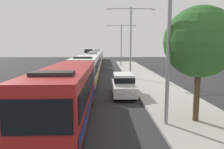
{
  "coord_description": "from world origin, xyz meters",
  "views": [
    {
      "loc": [
        0.89,
        -1.4,
        4.26
      ],
      "look_at": [
        1.49,
        18.47,
        1.59
      ],
      "focal_mm": 34.29,
      "sensor_mm": 36.0,
      "label": 1
    }
  ],
  "objects": [
    {
      "name": "bus_rear",
      "position": [
        -1.3,
        62.92,
        1.69
      ],
      "size": [
        2.58,
        11.92,
        3.21
      ],
      "color": "silver",
      "rests_on": "ground_plane"
    },
    {
      "name": "bus_lead",
      "position": [
        -1.3,
        10.55,
        1.69
      ],
      "size": [
        2.58,
        10.74,
        3.21
      ],
      "color": "maroon",
      "rests_on": "ground_plane"
    },
    {
      "name": "white_suv",
      "position": [
        2.4,
        16.55,
        1.03
      ],
      "size": [
        1.86,
        5.01,
        1.9
      ],
      "color": "white",
      "rests_on": "ground_plane"
    },
    {
      "name": "bus_middle",
      "position": [
        -1.3,
        36.1,
        1.69
      ],
      "size": [
        2.58,
        11.9,
        3.21
      ],
      "color": "silver",
      "rests_on": "ground_plane"
    },
    {
      "name": "streetlamp_near",
      "position": [
        4.1,
        9.46,
        5.14
      ],
      "size": [
        6.55,
        0.28,
        8.05
      ],
      "color": "gray",
      "rests_on": "sidewalk"
    },
    {
      "name": "streetlamp_far",
      "position": [
        4.1,
        42.52,
        5.29
      ],
      "size": [
        6.04,
        0.28,
        8.4
      ],
      "color": "gray",
      "rests_on": "sidewalk"
    },
    {
      "name": "bus_second_in_line",
      "position": [
        -1.3,
        22.74,
        1.69
      ],
      "size": [
        2.58,
        11.49,
        3.21
      ],
      "color": "silver",
      "rests_on": "ground_plane"
    },
    {
      "name": "roadside_tree",
      "position": [
        5.87,
        9.88,
        4.44
      ],
      "size": [
        3.78,
        3.78,
        6.2
      ],
      "color": "#4C3823",
      "rests_on": "sidewalk"
    },
    {
      "name": "bus_fourth_in_line",
      "position": [
        -1.3,
        49.7,
        1.69
      ],
      "size": [
        2.58,
        11.46,
        3.21
      ],
      "color": "silver",
      "rests_on": "ground_plane"
    },
    {
      "name": "box_truck_oncoming",
      "position": [
        -4.6,
        68.53,
        1.7
      ],
      "size": [
        2.35,
        7.03,
        3.15
      ],
      "color": "black",
      "rests_on": "ground_plane"
    },
    {
      "name": "streetlamp_mid",
      "position": [
        4.1,
        25.99,
        5.57
      ],
      "size": [
        6.11,
        0.28,
        8.91
      ],
      "color": "gray",
      "rests_on": "sidewalk"
    }
  ]
}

